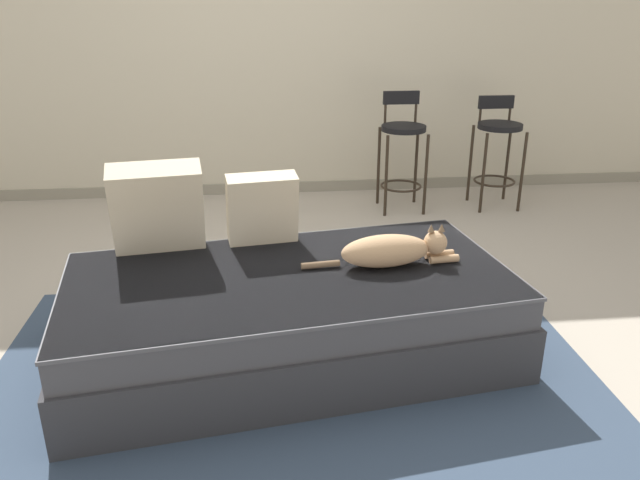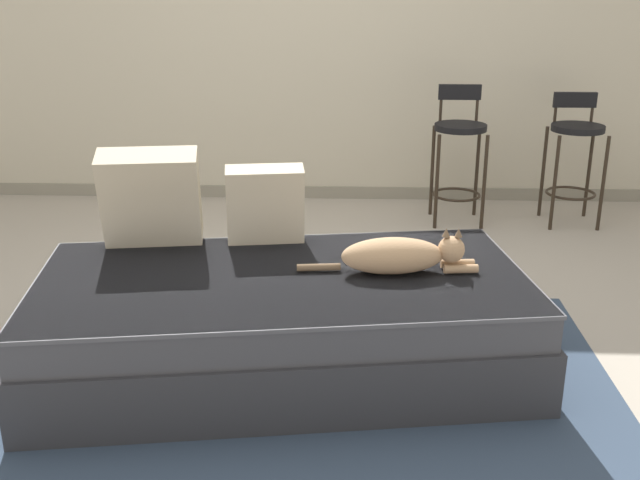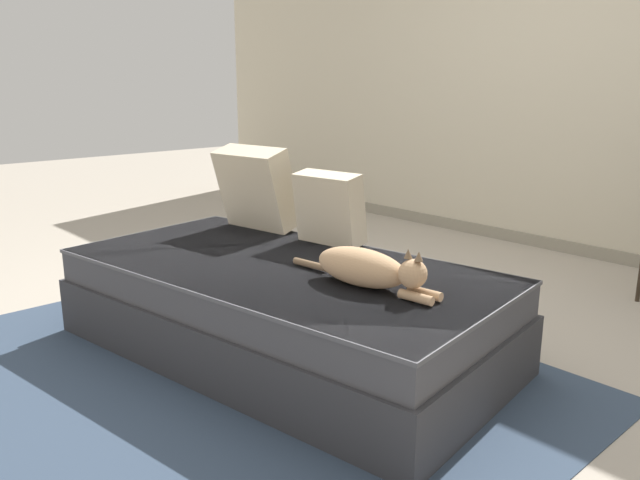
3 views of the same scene
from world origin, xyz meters
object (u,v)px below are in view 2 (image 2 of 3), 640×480
throw_pillow_corner (151,198)px  couch (283,321)px  cat (400,255)px  bar_stool_near_window (459,146)px  throw_pillow_middle (265,204)px  bar_stool_by_doorway (575,147)px

throw_pillow_corner → couch: bearing=-28.3°
couch → cat: (0.48, 0.05, 0.28)m
throw_pillow_corner → bar_stool_near_window: 2.37m
throw_pillow_middle → bar_stool_near_window: 2.01m
cat → throw_pillow_middle: bearing=149.2°
couch → bar_stool_near_window: bar_stool_near_window is taller
couch → throw_pillow_middle: 0.57m
throw_pillow_middle → throw_pillow_corner: bearing=-171.7°
throw_pillow_middle → bar_stool_by_doorway: size_ratio=0.43×
throw_pillow_corner → bar_stool_by_doorway: 2.94m
couch → bar_stool_near_window: size_ratio=2.37×
throw_pillow_corner → bar_stool_near_window: bearing=47.5°
couch → throw_pillow_middle: bearing=105.3°
throw_pillow_middle → bar_stool_near_window: bar_stool_near_window is taller
couch → throw_pillow_middle: size_ratio=5.82×
couch → bar_stool_by_doorway: bar_stool_by_doorway is taller
couch → throw_pillow_corner: bearing=151.7°
couch → cat: bearing=6.0°
couch → cat: cat is taller
throw_pillow_corner → throw_pillow_middle: bearing=8.3°
cat → bar_stool_by_doorway: size_ratio=0.87×
bar_stool_near_window → bar_stool_by_doorway: bearing=-0.0°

